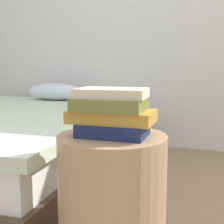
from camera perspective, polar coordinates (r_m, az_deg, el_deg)
name	(u,v)px	position (r m, az deg, el deg)	size (l,w,h in m)	color
wall_back	(181,9)	(3.11, 12.44, 17.75)	(7.00, 0.08, 2.60)	silver
bed	(9,142)	(2.43, -18.23, -5.17)	(1.61, 2.06, 0.62)	#4C3828
side_table	(112,206)	(1.22, 0.00, -16.75)	(0.40, 0.40, 0.54)	tan
book_navy	(113,129)	(1.11, 0.23, -3.18)	(0.24, 0.16, 0.05)	#19234C
book_ochre	(113,116)	(1.11, 0.12, -0.76)	(0.30, 0.17, 0.04)	#B7842D
book_olive	(110,104)	(1.11, -0.33, 1.48)	(0.24, 0.19, 0.04)	olive
book_cream	(111,93)	(1.11, -0.18, 3.49)	(0.24, 0.16, 0.03)	beige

